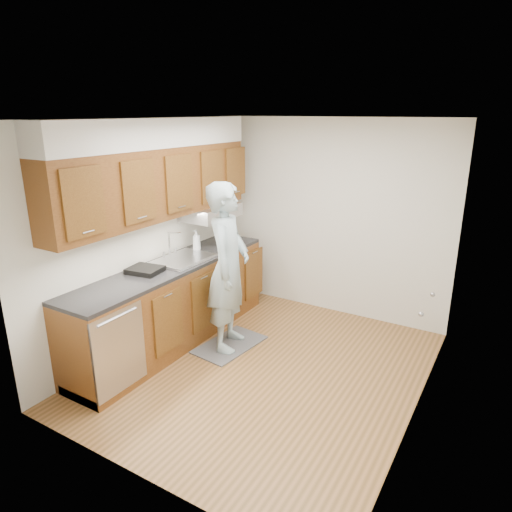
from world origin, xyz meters
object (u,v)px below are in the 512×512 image
(soap_bottle_a, at_px, (197,240))
(steel_can, at_px, (228,244))
(dish_rack, at_px, (145,270))
(person, at_px, (228,257))
(soap_bottle_b, at_px, (222,239))

(soap_bottle_a, xyz_separation_m, steel_can, (0.29, 0.25, -0.07))
(dish_rack, bearing_deg, soap_bottle_a, 82.74)
(person, bearing_deg, soap_bottle_b, 21.97)
(steel_can, height_order, dish_rack, steel_can)
(person, relative_size, soap_bottle_a, 8.14)
(person, distance_m, soap_bottle_b, 0.84)
(soap_bottle_a, bearing_deg, person, -26.19)
(soap_bottle_a, relative_size, soap_bottle_b, 1.43)
(soap_bottle_a, height_order, soap_bottle_b, soap_bottle_a)
(soap_bottle_a, distance_m, steel_can, 0.39)
(soap_bottle_a, xyz_separation_m, dish_rack, (0.02, -0.90, -0.10))
(dish_rack, bearing_deg, person, 31.59)
(soap_bottle_a, bearing_deg, soap_bottle_b, 62.32)
(person, distance_m, steel_can, 0.72)
(person, height_order, steel_can, person)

